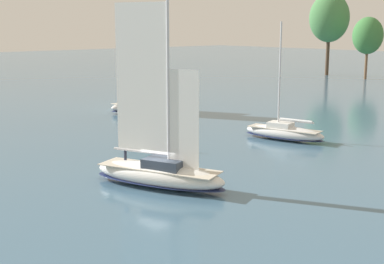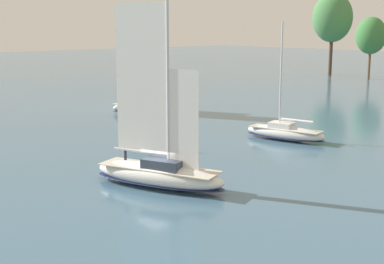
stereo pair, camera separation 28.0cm
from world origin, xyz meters
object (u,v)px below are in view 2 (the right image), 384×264
Objects in this scene: tree_shore_center at (371,36)px; sailboat_moored_near_marina at (285,132)px; sailboat_main at (159,171)px; channel_buoy at (173,142)px; tree_shore_right at (332,18)px; sailboat_moored_mid_channel at (142,103)px.

tree_shore_center is 67.14m from sailboat_moored_near_marina.
sailboat_main reaches higher than channel_buoy.
tree_shore_center is 11.55m from tree_shore_right.
tree_shore_center is 60.99m from sailboat_moored_mid_channel.
tree_shore_right is 9.45× the size of channel_buoy.
tree_shore_center is 0.94× the size of sailboat_main.
tree_shore_right is at bearing 117.91° from sailboat_main.
sailboat_moored_mid_channel is 23.32m from channel_buoy.
tree_shore_right is 1.33× the size of sailboat_main.
sailboat_main is at bearing -33.66° from sailboat_moored_mid_channel.
sailboat_main is 7.11× the size of channel_buoy.
sailboat_moored_mid_channel reaches higher than channel_buoy.
sailboat_moored_near_marina is 11.60m from channel_buoy.
sailboat_moored_near_marina is 5.90× the size of channel_buoy.
tree_shore_right is 1.48× the size of sailboat_moored_mid_channel.
sailboat_moored_mid_channel is (14.71, -62.15, -11.64)m from tree_shore_right.
tree_shore_right is 74.31m from sailboat_moored_near_marina.
channel_buoy is (20.40, -11.30, -0.23)m from sailboat_moored_mid_channel.
sailboat_moored_near_marina is at bearing 102.97° from sailboat_main.
sailboat_moored_near_marina is at bearing -58.26° from tree_shore_right.
channel_buoy is at bearing 136.12° from sailboat_main.
channel_buoy is (-7.75, 7.45, -0.32)m from sailboat_main.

